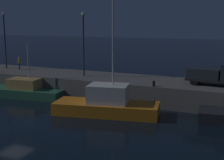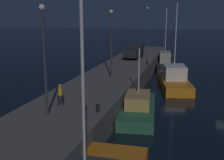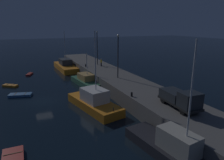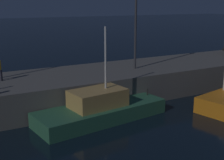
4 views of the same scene
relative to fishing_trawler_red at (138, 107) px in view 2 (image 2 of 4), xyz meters
name	(u,v)px [view 2 (image 2 of 4)]	position (x,y,z in m)	size (l,w,h in m)	color
pier_quay	(108,86)	(6.17, 4.80, 0.37)	(68.11, 7.13, 2.33)	#5B5956
fishing_trawler_red	(138,107)	(0.00, 0.00, 0.00)	(9.75, 4.33, 6.49)	#2D6647
fishing_boat_white	(165,63)	(25.83, -0.08, 0.19)	(10.15, 4.09, 10.74)	#232328
fishing_boat_orange	(174,80)	(12.17, -2.65, 0.27)	(10.67, 5.45, 11.02)	orange
lamp_post_west	(44,52)	(-8.05, 5.39, 6.20)	(0.44, 0.44, 7.99)	#38383D
lamp_post_east	(111,39)	(5.61, 4.29, 6.09)	(0.44, 0.44, 7.79)	#38383D
lamp_post_central	(147,26)	(31.22, 4.19, 6.54)	(0.44, 0.44, 8.64)	#38383D
utility_truck	(134,51)	(21.34, 4.71, 2.71)	(5.80, 2.52, 2.34)	black
dockworker	(60,93)	(-5.69, 5.43, 2.53)	(0.45, 0.45, 1.75)	black
bollard_west	(98,108)	(-6.51, 1.92, 1.82)	(0.28, 0.28, 0.58)	black
bollard_central	(147,63)	(15.54, 1.57, 1.82)	(0.28, 0.28, 0.58)	black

